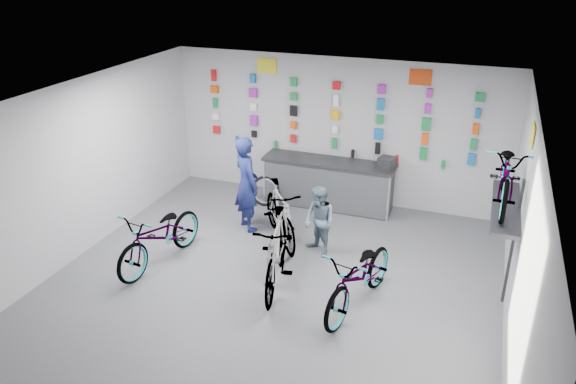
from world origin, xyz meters
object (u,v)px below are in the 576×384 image
at_px(bike_service, 280,214).
at_px(clerk, 247,184).
at_px(bike_center, 276,252).
at_px(bike_right, 360,277).
at_px(counter, 328,184).
at_px(customer, 319,221).
at_px(bike_left, 160,236).

bearing_deg(bike_service, clerk, 124.12).
height_order(bike_center, bike_service, bike_center).
relative_size(bike_right, bike_service, 1.09).
bearing_deg(bike_service, bike_center, -108.13).
distance_m(counter, customer, 1.99).
xyz_separation_m(bike_center, bike_right, (1.37, -0.14, -0.08)).
bearing_deg(bike_right, bike_left, -168.40).
distance_m(counter, bike_left, 3.75).
bearing_deg(bike_right, clerk, 158.47).
bearing_deg(counter, bike_left, -122.06).
bearing_deg(counter, bike_right, -66.13).
distance_m(bike_center, bike_service, 1.46).
relative_size(bike_left, clerk, 1.10).
height_order(counter, customer, customer).
height_order(bike_left, bike_center, bike_center).
xyz_separation_m(counter, bike_service, (-0.39, -1.74, 0.06)).
bearing_deg(bike_left, counter, 66.81).
distance_m(bike_left, bike_center, 2.06).
bearing_deg(bike_service, bike_left, -174.67).
height_order(bike_center, customer, customer).
bearing_deg(customer, counter, 136.87).
relative_size(bike_service, clerk, 1.00).
bearing_deg(clerk, customer, -155.77).
bearing_deg(counter, bike_service, -102.59).
bearing_deg(bike_right, customer, 141.12).
xyz_separation_m(bike_left, bike_center, (2.06, 0.06, 0.07)).
distance_m(bike_right, bike_service, 2.38).
bearing_deg(bike_service, bike_right, -76.30).
relative_size(counter, bike_center, 1.35).
height_order(counter, bike_service, bike_service).
bearing_deg(bike_service, customer, -50.57).
relative_size(bike_center, clerk, 1.10).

